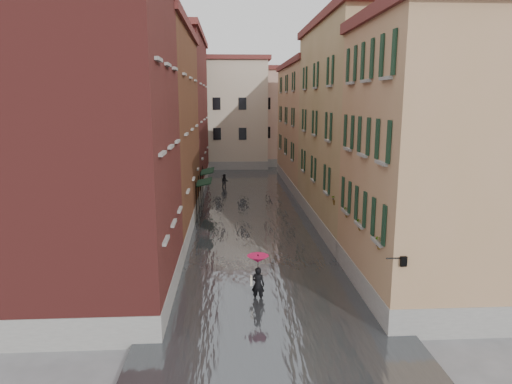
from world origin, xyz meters
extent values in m
plane|color=#5C5C5F|center=(0.00, 0.00, 0.00)|extent=(120.00, 120.00, 0.00)
cube|color=#494C51|center=(0.00, 13.00, 0.10)|extent=(10.00, 60.00, 0.20)
cube|color=maroon|center=(-7.00, -2.00, 6.50)|extent=(6.00, 8.00, 13.00)
cube|color=brown|center=(-7.00, 9.00, 6.25)|extent=(6.00, 14.00, 12.50)
cube|color=maroon|center=(-7.00, 24.00, 7.00)|extent=(6.00, 16.00, 14.00)
cube|color=#A27B53|center=(7.00, -2.00, 5.75)|extent=(6.00, 8.00, 11.50)
cube|color=tan|center=(7.00, 9.00, 6.50)|extent=(6.00, 14.00, 13.00)
cube|color=#A27B53|center=(7.00, 24.00, 5.75)|extent=(6.00, 16.00, 11.50)
cube|color=#B9AC93|center=(-3.00, 38.00, 6.50)|extent=(12.00, 9.00, 13.00)
cube|color=#C9A68D|center=(6.00, 40.00, 6.00)|extent=(10.00, 9.00, 12.00)
cube|color=black|center=(-3.45, 12.33, 2.55)|extent=(1.09, 2.66, 0.31)
cylinder|color=black|center=(-3.95, 11.00, 1.40)|extent=(0.06, 0.06, 2.80)
cylinder|color=black|center=(-3.95, 13.66, 1.40)|extent=(0.06, 0.06, 2.80)
cube|color=black|center=(-3.45, 17.44, 2.55)|extent=(1.09, 2.99, 0.31)
cylinder|color=black|center=(-3.95, 15.95, 1.40)|extent=(0.06, 0.06, 2.80)
cylinder|color=black|center=(-3.95, 18.94, 1.40)|extent=(0.06, 0.06, 2.80)
cylinder|color=black|center=(4.05, -6.00, 3.10)|extent=(0.60, 0.05, 0.05)
cube|color=black|center=(4.35, -6.00, 3.00)|extent=(0.22, 0.22, 0.35)
cube|color=beige|center=(4.35, -6.00, 3.00)|extent=(0.14, 0.14, 0.24)
cube|color=brown|center=(4.12, -4.47, 3.15)|extent=(0.22, 0.85, 0.18)
imported|color=#265926|center=(4.12, -4.47, 3.57)|extent=(0.59, 0.51, 0.66)
cube|color=brown|center=(4.12, -1.91, 3.15)|extent=(0.22, 0.85, 0.18)
imported|color=#265926|center=(4.12, -1.91, 3.57)|extent=(0.59, 0.51, 0.66)
cube|color=brown|center=(4.12, 0.31, 3.15)|extent=(0.22, 0.85, 0.18)
imported|color=#265926|center=(4.12, 0.31, 3.57)|extent=(0.59, 0.51, 0.66)
cube|color=brown|center=(4.12, 2.94, 3.15)|extent=(0.22, 0.85, 0.18)
imported|color=#265926|center=(4.12, 2.94, 3.57)|extent=(0.59, 0.51, 0.66)
imported|color=black|center=(-0.44, -2.52, 0.78)|extent=(0.64, 0.51, 1.55)
cube|color=beige|center=(-0.72, -2.47, 0.95)|extent=(0.08, 0.30, 0.38)
cylinder|color=black|center=(-0.44, -2.52, 1.35)|extent=(0.02, 0.02, 1.00)
cone|color=#B40C3E|center=(-0.44, -2.52, 1.92)|extent=(0.93, 0.93, 0.28)
imported|color=black|center=(-2.07, 22.59, 0.72)|extent=(0.72, 0.58, 1.44)
camera|label=1|loc=(-1.57, -20.57, 8.44)|focal=32.00mm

